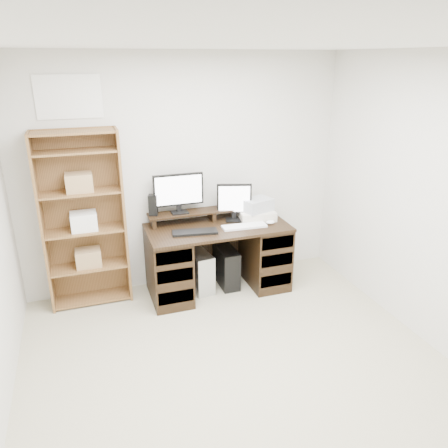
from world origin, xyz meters
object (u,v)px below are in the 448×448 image
desk (218,257)px  tower_black (226,266)px  monitor_wide (178,191)px  monitor_small (234,201)px  tower_silver (199,270)px  printer (257,215)px  bookshelf (84,219)px

desk → tower_black: desk is taller
monitor_wide → monitor_small: (0.59, -0.11, -0.13)m
desk → tower_silver: bearing=159.4°
monitor_small → printer: (0.25, -0.04, -0.18)m
desk → tower_silver: size_ratio=3.39×
tower_black → monitor_wide: bearing=162.8°
desk → monitor_small: (0.23, 0.11, 0.58)m
monitor_wide → tower_black: (0.48, -0.15, -0.89)m
desk → bookshelf: bookshelf is taller
monitor_small → bookshelf: (-1.56, 0.10, -0.06)m
tower_silver → tower_black: 0.32m
monitor_wide → printer: monitor_wide is taller
desk → bookshelf: size_ratio=0.83×
monitor_small → tower_silver: 0.86m
printer → bookshelf: (-1.82, 0.14, 0.12)m
monitor_wide → monitor_small: bearing=-10.1°
bookshelf → printer: bearing=-4.5°
printer → tower_silver: (-0.68, 0.00, -0.58)m
printer → tower_black: printer is taller
tower_black → bookshelf: size_ratio=0.24×
monitor_wide → tower_black: size_ratio=1.22×
tower_black → bookshelf: 1.63m
bookshelf → tower_black: bearing=-5.6°
monitor_small → bookshelf: bookshelf is taller
monitor_wide → tower_silver: bearing=-41.8°
desk → printer: bearing=8.4°
bookshelf → monitor_wide: bearing=0.5°
monitor_small → printer: monitor_small is taller
printer → bookshelf: 1.83m
desk → monitor_small: monitor_small is taller
desk → monitor_wide: size_ratio=2.81×
monitor_small → tower_silver: bearing=-157.8°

